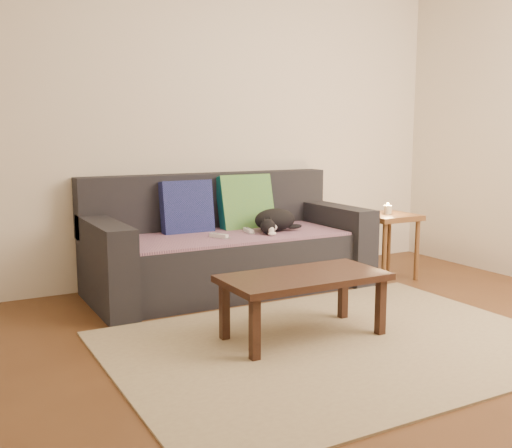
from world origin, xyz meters
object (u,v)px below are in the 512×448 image
at_px(cat, 275,220).
at_px(wii_remote_b, 249,231).
at_px(sofa, 227,249).
at_px(wii_remote_a, 219,236).
at_px(coffee_table, 304,282).
at_px(side_table, 387,225).

relative_size(cat, wii_remote_b, 2.67).
distance_m(sofa, wii_remote_a, 0.29).
bearing_deg(coffee_table, cat, 67.83).
bearing_deg(wii_remote_a, cat, -109.68).
bearing_deg(sofa, coffee_table, -94.80).
bearing_deg(coffee_table, wii_remote_a, 92.98).
bearing_deg(cat, wii_remote_b, 161.37).
height_order(wii_remote_b, coffee_table, wii_remote_b).
height_order(cat, wii_remote_a, cat).
height_order(wii_remote_a, wii_remote_b, same).
height_order(sofa, cat, sofa).
distance_m(sofa, cat, 0.43).
distance_m(cat, side_table, 0.98).
height_order(sofa, wii_remote_b, sofa).
bearing_deg(wii_remote_a, sofa, -65.91).
relative_size(sofa, wii_remote_a, 14.00).
relative_size(sofa, wii_remote_b, 14.00).
xyz_separation_m(wii_remote_a, wii_remote_b, (0.30, 0.10, 0.00)).
bearing_deg(side_table, sofa, 165.95).
bearing_deg(sofa, cat, -20.89).
relative_size(wii_remote_a, side_table, 0.28).
bearing_deg(cat, sofa, 151.18).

